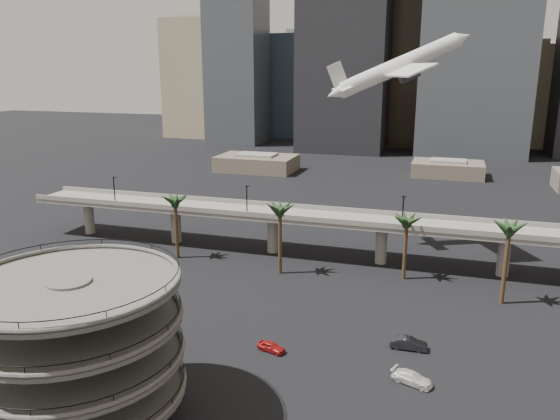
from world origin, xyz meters
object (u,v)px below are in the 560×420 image
(airborne_jet, at_px, (399,67))
(car_b, at_px, (409,343))
(car_c, at_px, (412,378))
(overpass, at_px, (326,222))
(car_a, at_px, (271,347))
(parking_ramp, at_px, (75,339))

(airborne_jet, relative_size, car_b, 5.72)
(car_c, bearing_deg, car_b, 26.03)
(overpass, distance_m, airborne_jet, 34.03)
(car_a, height_order, car_c, car_c)
(overpass, bearing_deg, car_b, -59.85)
(parking_ramp, height_order, car_a, parking_ramp)
(car_b, bearing_deg, airborne_jet, 7.82)
(car_a, bearing_deg, overpass, 18.03)
(car_a, bearing_deg, car_c, -81.04)
(parking_ramp, xyz_separation_m, overpass, (13.00, 59.00, -2.50))
(airborne_jet, distance_m, car_a, 63.44)
(parking_ramp, bearing_deg, car_a, 54.65)
(car_c, bearing_deg, overpass, 44.71)
(parking_ramp, height_order, airborne_jet, airborne_jet)
(overpass, height_order, airborne_jet, airborne_jet)
(airborne_jet, relative_size, car_a, 7.22)
(overpass, bearing_deg, airborne_jet, 47.90)
(car_a, bearing_deg, airborne_jet, 5.01)
(airborne_jet, xyz_separation_m, car_a, (-9.83, -51.12, -36.26))
(overpass, bearing_deg, car_c, -63.97)
(airborne_jet, bearing_deg, parking_ramp, -135.14)
(car_b, xyz_separation_m, car_c, (1.08, -8.36, -0.09))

